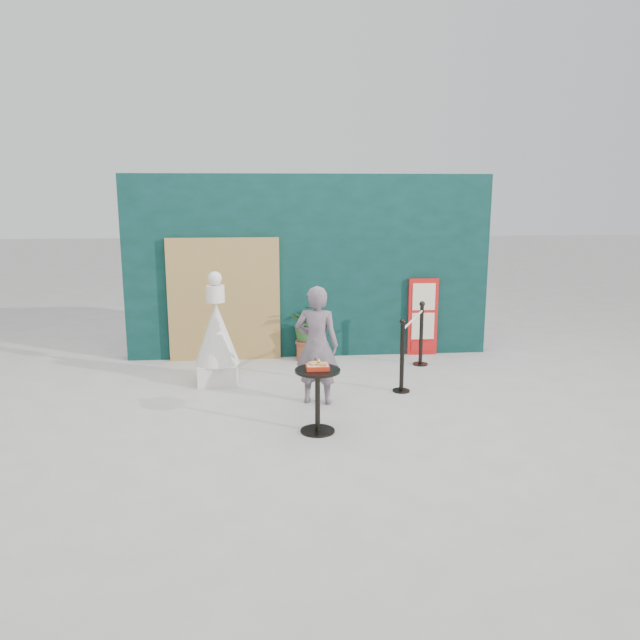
# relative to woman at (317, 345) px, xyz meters

# --- Properties ---
(ground) EXTENTS (60.00, 60.00, 0.00)m
(ground) POSITION_rel_woman_xyz_m (0.09, -0.68, -0.78)
(ground) COLOR #ADAAA5
(ground) RESTS_ON ground
(back_wall) EXTENTS (6.00, 0.30, 3.00)m
(back_wall) POSITION_rel_woman_xyz_m (0.09, 2.47, 0.72)
(back_wall) COLOR black
(back_wall) RESTS_ON ground
(bamboo_fence) EXTENTS (1.80, 0.08, 2.00)m
(bamboo_fence) POSITION_rel_woman_xyz_m (-1.31, 2.26, 0.22)
(bamboo_fence) COLOR tan
(bamboo_fence) RESTS_ON ground
(woman) EXTENTS (0.65, 0.51, 1.56)m
(woman) POSITION_rel_woman_xyz_m (0.00, 0.00, 0.00)
(woman) COLOR slate
(woman) RESTS_ON ground
(menu_board) EXTENTS (0.50, 0.07, 1.30)m
(menu_board) POSITION_rel_woman_xyz_m (1.99, 2.28, -0.13)
(menu_board) COLOR red
(menu_board) RESTS_ON ground
(statue) EXTENTS (0.64, 0.64, 1.63)m
(statue) POSITION_rel_woman_xyz_m (-1.35, 0.98, -0.11)
(statue) COLOR silver
(statue) RESTS_ON ground
(cafe_table) EXTENTS (0.52, 0.52, 0.75)m
(cafe_table) POSITION_rel_woman_xyz_m (-0.08, -1.01, -0.28)
(cafe_table) COLOR black
(cafe_table) RESTS_ON ground
(food_basket) EXTENTS (0.26, 0.19, 0.11)m
(food_basket) POSITION_rel_woman_xyz_m (-0.08, -1.01, 0.01)
(food_basket) COLOR red
(food_basket) RESTS_ON cafe_table
(planter) EXTENTS (0.55, 0.48, 0.94)m
(planter) POSITION_rel_woman_xyz_m (0.02, 2.10, -0.23)
(planter) COLOR #955931
(planter) RESTS_ON ground
(stanchion_barrier) EXTENTS (0.84, 1.54, 1.03)m
(stanchion_barrier) POSITION_rel_woman_xyz_m (1.51, 1.00, -0.28)
(stanchion_barrier) COLOR black
(stanchion_barrier) RESTS_ON ground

